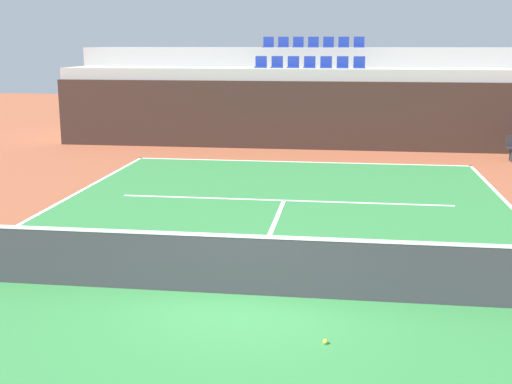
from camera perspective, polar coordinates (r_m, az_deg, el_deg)
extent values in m
plane|color=brown|center=(10.44, -0.98, -8.85)|extent=(80.00, 80.00, 0.00)
cube|color=#2D7238|center=(10.44, -0.98, -8.82)|extent=(11.00, 24.00, 0.01)
cube|color=white|center=(21.94, 3.82, 2.59)|extent=(11.00, 0.10, 0.00)
cube|color=white|center=(16.52, 2.43, -0.73)|extent=(8.26, 0.10, 0.00)
cube|color=white|center=(13.44, 1.12, -3.85)|extent=(0.10, 6.40, 0.00)
cube|color=black|center=(24.60, 4.35, 6.57)|extent=(18.98, 0.30, 2.49)
cube|color=#9E9E99|center=(25.92, 4.55, 7.35)|extent=(18.98, 2.40, 2.92)
cube|color=#9E9E99|center=(28.28, 4.85, 8.55)|extent=(18.98, 2.40, 3.67)
cube|color=navy|center=(26.01, 0.38, 10.67)|extent=(0.44, 0.44, 0.04)
cube|color=navy|center=(26.20, 0.44, 11.17)|extent=(0.44, 0.04, 0.40)
cube|color=navy|center=(25.93, 1.78, 10.66)|extent=(0.44, 0.44, 0.04)
cube|color=navy|center=(26.12, 1.84, 11.16)|extent=(0.44, 0.04, 0.40)
cube|color=navy|center=(25.87, 3.19, 10.65)|extent=(0.44, 0.44, 0.04)
cube|color=navy|center=(26.06, 3.23, 11.14)|extent=(0.44, 0.04, 0.40)
cube|color=navy|center=(25.83, 4.60, 10.62)|extent=(0.44, 0.44, 0.04)
cube|color=navy|center=(26.02, 4.64, 11.12)|extent=(0.44, 0.04, 0.40)
cube|color=navy|center=(25.80, 6.02, 10.59)|extent=(0.44, 0.44, 0.04)
cube|color=navy|center=(25.99, 6.05, 11.09)|extent=(0.44, 0.04, 0.40)
cube|color=navy|center=(25.78, 7.44, 10.55)|extent=(0.44, 0.44, 0.04)
cube|color=navy|center=(25.98, 7.46, 11.05)|extent=(0.44, 0.04, 0.40)
cube|color=navy|center=(25.79, 8.85, 10.51)|extent=(0.44, 0.44, 0.04)
cube|color=navy|center=(25.98, 8.87, 11.01)|extent=(0.44, 0.04, 0.40)
cube|color=navy|center=(28.37, 1.03, 12.35)|extent=(0.44, 0.44, 0.04)
cube|color=navy|center=(28.57, 1.09, 12.80)|extent=(0.44, 0.04, 0.40)
cube|color=navy|center=(28.30, 2.33, 12.35)|extent=(0.44, 0.44, 0.04)
cube|color=navy|center=(28.50, 2.37, 12.79)|extent=(0.44, 0.04, 0.40)
cube|color=navy|center=(28.25, 3.62, 12.33)|extent=(0.44, 0.44, 0.04)
cube|color=navy|center=(28.45, 3.66, 12.78)|extent=(0.44, 0.04, 0.40)
cube|color=navy|center=(28.21, 4.92, 12.31)|extent=(0.44, 0.44, 0.04)
cube|color=navy|center=(28.41, 4.96, 12.75)|extent=(0.44, 0.04, 0.40)
cube|color=navy|center=(28.18, 6.23, 12.28)|extent=(0.44, 0.44, 0.04)
cube|color=navy|center=(28.38, 6.25, 12.73)|extent=(0.44, 0.04, 0.40)
cube|color=navy|center=(28.17, 7.53, 12.25)|extent=(0.44, 0.44, 0.04)
cube|color=navy|center=(28.37, 7.55, 12.69)|extent=(0.44, 0.04, 0.40)
cube|color=navy|center=(28.17, 8.84, 12.21)|extent=(0.44, 0.44, 0.04)
cube|color=navy|center=(28.37, 8.85, 12.66)|extent=(0.44, 0.04, 0.40)
cube|color=#333338|center=(10.28, -0.99, -6.41)|extent=(10.90, 0.02, 0.92)
cube|color=white|center=(10.13, -1.00, -3.82)|extent=(10.90, 0.04, 0.05)
cube|color=#2D2D33|center=(23.50, 21.15, 2.93)|extent=(0.06, 0.06, 0.42)
cube|color=#2D2D33|center=(23.76, 21.00, 3.04)|extent=(0.06, 0.06, 0.42)
sphere|color=#CCE033|center=(8.88, 5.97, -12.66)|extent=(0.07, 0.07, 0.07)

